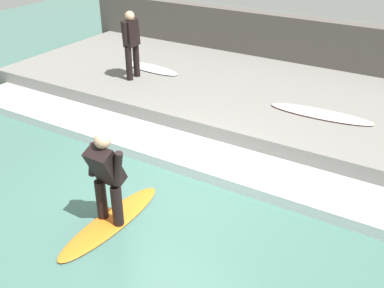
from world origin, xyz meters
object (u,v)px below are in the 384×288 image
object	(u,v)px
surfboard_riding	(111,221)
surfboard_spare	(321,114)
surfer_riding	(106,174)
surfer_waiting_near	(131,41)
surfboard_waiting_near	(151,68)

from	to	relation	value
surfboard_riding	surfboard_spare	distance (m)	4.73
surfboard_riding	surfer_riding	xyz separation A→B (m)	(0.00, -0.00, 0.84)
surfboard_riding	surfer_riding	world-z (taller)	surfer_riding
surfer_riding	surfboard_spare	bearing A→B (deg)	-22.44
surfer_waiting_near	surfer_riding	bearing A→B (deg)	-146.62
surfboard_riding	surfer_waiting_near	distance (m)	5.11
surfboard_riding	surfboard_spare	size ratio (longest dim) A/B	1.01
surfer_waiting_near	surfboard_waiting_near	xyz separation A→B (m)	(0.72, -0.01, -0.86)
surfboard_riding	surfboard_waiting_near	world-z (taller)	surfboard_waiting_near
surfboard_waiting_near	surfboard_spare	distance (m)	4.52
surfboard_waiting_near	surfboard_riding	bearing A→B (deg)	-150.81
surfer_riding	surfer_waiting_near	bearing A→B (deg)	33.38
surfboard_waiting_near	surfer_waiting_near	bearing A→B (deg)	179.29
surfer_riding	surfboard_riding	bearing A→B (deg)	165.96
surfboard_riding	surfer_riding	distance (m)	0.84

